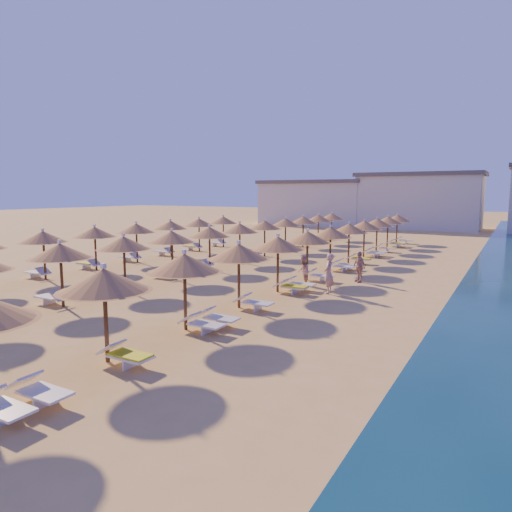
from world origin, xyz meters
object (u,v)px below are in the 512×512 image
Objects in this scene: beachgoer_c at (359,267)px; parasol_row_west at (225,231)px; parasol_row_east at (320,235)px; beachgoer_b at (303,271)px; beachgoer_a at (329,274)px.

parasol_row_west is at bearing -146.75° from beachgoer_c.
parasol_row_east is 26.93× the size of beachgoer_b.
beachgoer_a is at bearing -26.52° from parasol_row_west.
parasol_row_east is 1.00× the size of parasol_row_west.
beachgoer_a reaches higher than beachgoer_b.
beachgoer_a is 1.15× the size of beachgoer_c.
beachgoer_c is (2.64, -0.91, -1.48)m from parasol_row_east.
parasol_row_west is 26.93× the size of beachgoer_b.
beachgoer_a is 3.47m from beachgoer_c.
beachgoer_b is (0.44, -3.26, -1.54)m from parasol_row_east.
beachgoer_a is (8.74, -4.36, -1.36)m from parasol_row_west.
beachgoer_b is 0.81× the size of beachgoer_a.
beachgoer_b is at bearing -25.12° from parasol_row_west.
beachgoer_c is at bearing -5.70° from parasol_row_west.
parasol_row_east is 21.69× the size of beachgoer_a.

